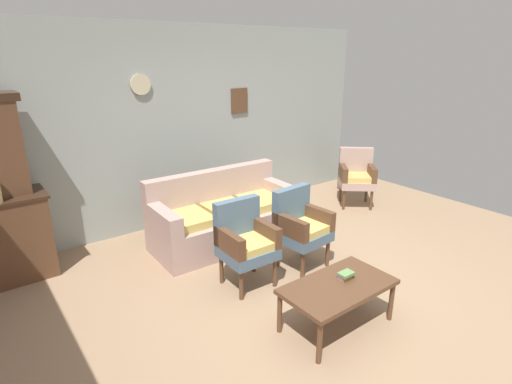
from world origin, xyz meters
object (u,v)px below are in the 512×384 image
object	(u,v)px
floral_couch	(224,218)
armchair_near_cabinet	(301,224)
armchair_row_middle	(245,240)
floor_vase_by_wall	(344,168)
wingback_chair_by_fireplace	(357,175)
book_stack_on_table	(346,275)
coffee_table	(338,289)

from	to	relation	value
floral_couch	armchair_near_cabinet	distance (m)	1.11
armchair_row_middle	armchair_near_cabinet	xyz separation A→B (m)	(0.73, -0.06, 0.00)
armchair_row_middle	floor_vase_by_wall	size ratio (longest dim) A/B	1.19
wingback_chair_by_fireplace	floral_couch	bearing A→B (deg)	177.14
book_stack_on_table	floor_vase_by_wall	world-z (taller)	floor_vase_by_wall
armchair_near_cabinet	coffee_table	bearing A→B (deg)	-116.19
floral_couch	armchair_near_cabinet	xyz separation A→B (m)	(0.36, -1.03, 0.17)
coffee_table	floral_couch	bearing A→B (deg)	86.01
coffee_table	armchair_row_middle	bearing A→B (deg)	101.71
armchair_row_middle	book_stack_on_table	xyz separation A→B (m)	(0.35, -1.05, -0.04)
armchair_near_cabinet	coffee_table	distance (m)	1.15
armchair_near_cabinet	book_stack_on_table	world-z (taller)	armchair_near_cabinet
wingback_chair_by_fireplace	coffee_table	xyz separation A→B (m)	(-2.56, -1.93, -0.12)
floral_couch	coffee_table	xyz separation A→B (m)	(-0.14, -2.05, 0.05)
coffee_table	floor_vase_by_wall	xyz separation A→B (m)	(3.03, 2.59, 0.00)
wingback_chair_by_fireplace	coffee_table	size ratio (longest dim) A/B	0.90
armchair_near_cabinet	floor_vase_by_wall	bearing A→B (deg)	31.75
wingback_chair_by_fireplace	armchair_near_cabinet	bearing A→B (deg)	-156.08
wingback_chair_by_fireplace	book_stack_on_table	size ratio (longest dim) A/B	5.73
floor_vase_by_wall	wingback_chair_by_fireplace	bearing A→B (deg)	-125.89
armchair_near_cabinet	floor_vase_by_wall	distance (m)	2.97
floral_couch	coffee_table	size ratio (longest dim) A/B	1.87
floor_vase_by_wall	floral_couch	bearing A→B (deg)	-169.56
book_stack_on_table	coffee_table	bearing A→B (deg)	-166.84
armchair_row_middle	book_stack_on_table	world-z (taller)	armchair_row_middle
floor_vase_by_wall	armchair_row_middle	bearing A→B (deg)	-155.13
floral_couch	armchair_near_cabinet	size ratio (longest dim) A/B	2.08
armchair_row_middle	floor_vase_by_wall	xyz separation A→B (m)	(3.25, 1.51, -0.12)
coffee_table	floor_vase_by_wall	bearing A→B (deg)	40.50
armchair_near_cabinet	coffee_table	world-z (taller)	armchair_near_cabinet
floral_couch	armchair_row_middle	world-z (taller)	same
armchair_row_middle	floor_vase_by_wall	distance (m)	3.58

